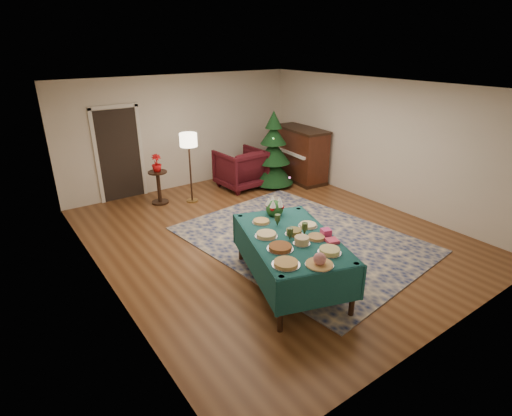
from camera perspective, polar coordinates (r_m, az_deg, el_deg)
room_shell at (r=7.13m, az=2.04°, el=6.04°), size 7.00×7.00×7.00m
doorway at (r=9.54m, az=-18.96°, el=7.54°), size 1.08×0.04×2.16m
rug at (r=7.45m, az=6.41°, el=-4.45°), size 3.69×4.56×0.02m
buffet_table at (r=5.83m, az=5.02°, el=-5.52°), size 1.80×2.34×0.81m
platter_0 at (r=5.05m, az=4.29°, el=-7.90°), size 0.36×0.36×0.05m
platter_1 at (r=5.07m, az=9.07°, el=-7.42°), size 0.36×0.36×0.17m
platter_2 at (r=5.39m, az=10.46°, el=-6.04°), size 0.32×0.32×0.07m
platter_3 at (r=5.40m, az=3.47°, el=-5.65°), size 0.36×0.36×0.06m
platter_4 at (r=5.55m, az=6.54°, el=-4.66°), size 0.24×0.24×0.11m
platter_5 at (r=5.73m, az=8.61°, el=-4.17°), size 0.28×0.28×0.05m
platter_6 at (r=5.73m, az=1.49°, el=-3.85°), size 0.33×0.33×0.06m
platter_7 at (r=5.81m, az=5.44°, el=-3.45°), size 0.26×0.26×0.08m
platter_8 at (r=6.08m, az=7.42°, el=-2.46°), size 0.30×0.30×0.05m
platter_9 at (r=6.16m, az=0.75°, el=-1.94°), size 0.29×0.29×0.05m
goblet_0 at (r=6.02m, az=3.09°, el=-1.71°), size 0.09×0.09×0.19m
goblet_1 at (r=5.78m, az=6.97°, el=-2.94°), size 0.09×0.09×0.19m
goblet_2 at (r=5.61m, az=4.88°, el=-3.69°), size 0.09×0.09×0.19m
napkin_stack at (r=5.67m, az=10.81°, el=-4.62°), size 0.20×0.20×0.04m
gift_box at (r=5.82m, az=9.97°, el=-3.47°), size 0.16×0.16×0.11m
centerpiece at (r=6.39m, az=2.68°, el=0.16°), size 0.29×0.29×0.33m
armchair at (r=9.91m, az=-2.23°, el=5.91°), size 1.07×1.00×1.06m
floor_lamp at (r=8.89m, az=-9.61°, el=8.98°), size 0.38×0.38×1.57m
side_table at (r=9.20m, az=-13.70°, el=2.82°), size 0.42×0.42×0.75m
potted_plant at (r=9.05m, az=-13.98°, el=5.74°), size 0.22×0.39×0.22m
christmas_tree at (r=9.94m, az=2.47°, el=7.85°), size 1.07×1.07×1.88m
piano at (r=10.53m, az=6.38°, el=7.58°), size 0.89×1.64×1.37m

